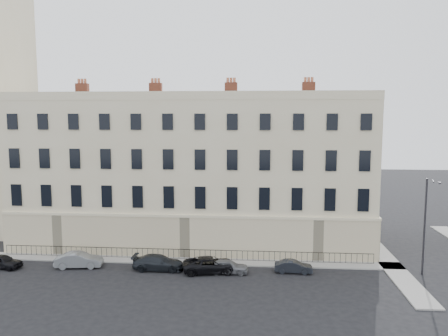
{
  "coord_description": "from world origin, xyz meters",
  "views": [
    {
      "loc": [
        0.89,
        -34.1,
        13.47
      ],
      "look_at": [
        -2.58,
        10.0,
        8.25
      ],
      "focal_mm": 35.0,
      "sensor_mm": 36.0,
      "label": 1
    }
  ],
  "objects_px": {
    "car_d": "(211,265)",
    "car_e": "(228,266)",
    "car_c": "(158,263)",
    "streetlamp": "(426,222)",
    "car_b": "(79,260)",
    "car_f": "(293,267)",
    "car_a": "(2,261)"
  },
  "relations": [
    {
      "from": "car_d",
      "to": "car_e",
      "type": "distance_m",
      "value": 1.5
    },
    {
      "from": "car_c",
      "to": "streetlamp",
      "type": "distance_m",
      "value": 23.19
    },
    {
      "from": "car_b",
      "to": "car_f",
      "type": "relative_size",
      "value": 1.27
    },
    {
      "from": "car_f",
      "to": "car_d",
      "type": "bearing_deg",
      "value": 96.54
    },
    {
      "from": "car_e",
      "to": "car_f",
      "type": "bearing_deg",
      "value": -85.35
    },
    {
      "from": "car_b",
      "to": "car_d",
      "type": "xyz_separation_m",
      "value": [
        11.93,
        -0.29,
        -0.01
      ]
    },
    {
      "from": "car_a",
      "to": "car_f",
      "type": "relative_size",
      "value": 1.11
    },
    {
      "from": "streetlamp",
      "to": "car_d",
      "type": "bearing_deg",
      "value": -159.55
    },
    {
      "from": "car_a",
      "to": "streetlamp",
      "type": "height_order",
      "value": "streetlamp"
    },
    {
      "from": "streetlamp",
      "to": "car_c",
      "type": "bearing_deg",
      "value": -160.62
    },
    {
      "from": "car_a",
      "to": "car_b",
      "type": "relative_size",
      "value": 0.87
    },
    {
      "from": "car_c",
      "to": "car_f",
      "type": "xyz_separation_m",
      "value": [
        11.84,
        0.22,
        -0.12
      ]
    },
    {
      "from": "car_d",
      "to": "car_f",
      "type": "distance_m",
      "value": 7.19
    },
    {
      "from": "car_d",
      "to": "car_e",
      "type": "height_order",
      "value": "car_d"
    },
    {
      "from": "car_b",
      "to": "car_e",
      "type": "distance_m",
      "value": 13.43
    },
    {
      "from": "car_d",
      "to": "streetlamp",
      "type": "xyz_separation_m",
      "value": [
        18.18,
        0.74,
        3.95
      ]
    },
    {
      "from": "car_c",
      "to": "car_d",
      "type": "xyz_separation_m",
      "value": [
        4.66,
        -0.24,
        0.01
      ]
    },
    {
      "from": "car_b",
      "to": "car_e",
      "type": "height_order",
      "value": "car_b"
    },
    {
      "from": "car_e",
      "to": "streetlamp",
      "type": "relative_size",
      "value": 0.43
    },
    {
      "from": "car_b",
      "to": "car_f",
      "type": "distance_m",
      "value": 19.11
    },
    {
      "from": "car_a",
      "to": "car_c",
      "type": "height_order",
      "value": "car_c"
    },
    {
      "from": "car_c",
      "to": "car_f",
      "type": "relative_size",
      "value": 1.39
    },
    {
      "from": "car_a",
      "to": "car_c",
      "type": "relative_size",
      "value": 0.79
    },
    {
      "from": "streetlamp",
      "to": "car_e",
      "type": "bearing_deg",
      "value": -158.93
    },
    {
      "from": "car_a",
      "to": "car_d",
      "type": "bearing_deg",
      "value": -80.57
    },
    {
      "from": "car_e",
      "to": "streetlamp",
      "type": "bearing_deg",
      "value": -88.2
    },
    {
      "from": "car_d",
      "to": "car_b",
      "type": "bearing_deg",
      "value": 79.19
    },
    {
      "from": "car_f",
      "to": "car_b",
      "type": "bearing_deg",
      "value": 93.4
    },
    {
      "from": "car_a",
      "to": "car_b",
      "type": "distance_m",
      "value": 6.82
    },
    {
      "from": "car_d",
      "to": "car_e",
      "type": "relative_size",
      "value": 1.36
    },
    {
      "from": "car_d",
      "to": "car_a",
      "type": "bearing_deg",
      "value": 81.88
    },
    {
      "from": "car_a",
      "to": "car_c",
      "type": "xyz_separation_m",
      "value": [
        14.05,
        0.66,
        0.04
      ]
    }
  ]
}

